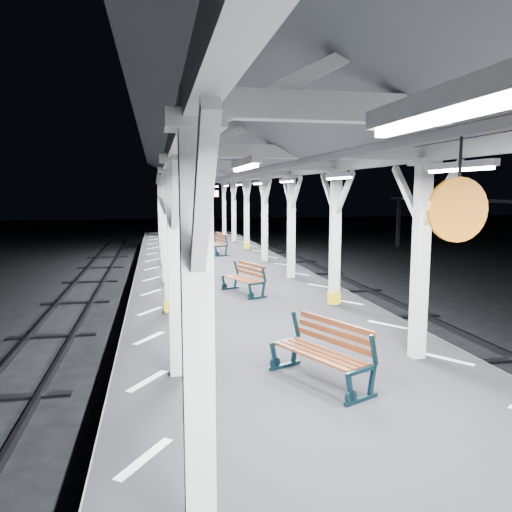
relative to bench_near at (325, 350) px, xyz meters
name	(u,v)px	position (x,y,z in m)	size (l,w,h in m)	color
ground	(274,379)	(-0.11, 2.74, -1.48)	(120.00, 120.00, 0.00)	black
platform	(274,355)	(-0.11, 2.74, -0.98)	(6.00, 50.00, 1.00)	black
hazard_stripes_left	(149,338)	(-2.56, 2.74, -0.48)	(1.00, 48.00, 0.01)	silver
hazard_stripes_right	(387,325)	(2.34, 2.74, -0.48)	(1.00, 48.00, 0.01)	silver
track_left	(8,395)	(-5.11, 2.74, -1.40)	(2.20, 60.00, 0.16)	#2D2D33
track_right	(492,359)	(4.89, 2.74, -1.40)	(2.20, 60.00, 0.16)	#2D2D33
canopy	(275,150)	(-0.11, 2.72, 3.08)	(5.40, 49.00, 4.65)	silver
bench_near	(325,350)	(0.00, 0.00, 0.00)	(1.24, 1.77, 0.90)	black
bench_mid	(246,278)	(-0.01, 6.50, -0.04)	(1.05, 1.63, 0.83)	black
bench_far	(218,243)	(0.29, 15.21, 0.01)	(0.96, 1.80, 0.93)	black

